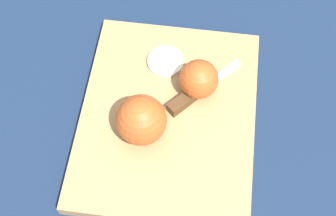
# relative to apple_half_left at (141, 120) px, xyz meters

# --- Properties ---
(ground_plane) EXTENTS (4.00, 4.00, 0.00)m
(ground_plane) POSITION_rel_apple_half_left_xyz_m (0.04, -0.03, -0.06)
(ground_plane) COLOR #14233D
(cutting_board) EXTENTS (0.41, 0.35, 0.02)m
(cutting_board) POSITION_rel_apple_half_left_xyz_m (0.04, -0.03, -0.05)
(cutting_board) COLOR #A37A4C
(cutting_board) RESTS_ON ground_plane
(apple_half_left) EXTENTS (0.08, 0.08, 0.08)m
(apple_half_left) POSITION_rel_apple_half_left_xyz_m (0.00, 0.00, 0.00)
(apple_half_left) COLOR #AD4C1E
(apple_half_left) RESTS_ON cutting_board
(apple_half_right) EXTENTS (0.06, 0.06, 0.06)m
(apple_half_right) POSITION_rel_apple_half_left_xyz_m (0.10, -0.06, -0.01)
(apple_half_right) COLOR #AD4C1E
(apple_half_right) RESTS_ON cutting_board
(knife) EXTENTS (0.14, 0.09, 0.02)m
(knife) POSITION_rel_apple_half_left_xyz_m (0.08, -0.05, -0.03)
(knife) COLOR silver
(knife) RESTS_ON cutting_board
(apple_slice) EXTENTS (0.06, 0.06, 0.01)m
(apple_slice) POSITION_rel_apple_half_left_xyz_m (0.14, 0.01, -0.04)
(apple_slice) COLOR #EFE5C6
(apple_slice) RESTS_ON cutting_board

